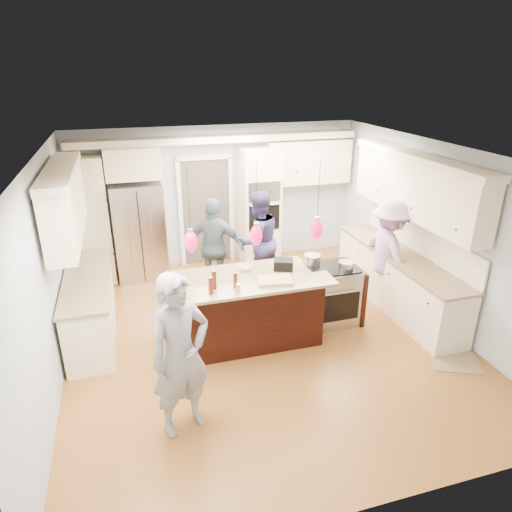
{
  "coord_description": "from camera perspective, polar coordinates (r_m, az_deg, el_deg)",
  "views": [
    {
      "loc": [
        -1.72,
        -5.52,
        3.73
      ],
      "look_at": [
        0.0,
        0.35,
        1.15
      ],
      "focal_mm": 32.0,
      "sensor_mm": 36.0,
      "label": 1
    }
  ],
  "objects": [
    {
      "name": "floor_rug",
      "position": [
        7.07,
        23.1,
        -11.0
      ],
      "size": [
        0.97,
        1.12,
        0.01
      ],
      "primitive_type": "cube",
      "rotation": [
        0.0,
        0.0,
        -0.41
      ],
      "color": "olive",
      "rests_on": "ground"
    },
    {
      "name": "pendant_lights",
      "position": [
        5.57,
        0.03,
        2.62
      ],
      "size": [
        1.75,
        0.15,
        1.03
      ],
      "color": "black",
      "rests_on": "ground"
    },
    {
      "name": "pot_small",
      "position": [
        6.9,
        11.15,
        -1.12
      ],
      "size": [
        0.23,
        0.23,
        0.11
      ],
      "primitive_type": "cylinder",
      "color": "#B7B7BC",
      "rests_on": "island_range"
    },
    {
      "name": "left_cabinets",
      "position": [
        6.9,
        -21.0,
        -1.55
      ],
      "size": [
        0.64,
        2.3,
        2.51
      ],
      "color": "#FFF2CE",
      "rests_on": "ground"
    },
    {
      "name": "kitchen_island",
      "position": [
        6.63,
        -1.38,
        -6.44
      ],
      "size": [
        2.1,
        1.46,
        1.12
      ],
      "color": "black",
      "rests_on": "ground"
    },
    {
      "name": "beer_bottle_b",
      "position": [
        5.6,
        -5.68,
        -3.73
      ],
      "size": [
        0.06,
        0.06,
        0.23
      ],
      "primitive_type": "cylinder",
      "rotation": [
        0.0,
        0.0,
        0.11
      ],
      "color": "#41190B",
      "rests_on": "kitchen_island"
    },
    {
      "name": "cutting_board",
      "position": [
        5.94,
        2.35,
        -3.03
      ],
      "size": [
        0.49,
        0.39,
        0.03
      ],
      "primitive_type": "cube",
      "rotation": [
        0.0,
        0.0,
        -0.18
      ],
      "color": "tan",
      "rests_on": "kitchen_island"
    },
    {
      "name": "room_shell",
      "position": [
        6.09,
        0.93,
        4.57
      ],
      "size": [
        5.54,
        6.04,
        2.72
      ],
      "color": "#B2BCC6",
      "rests_on": "ground"
    },
    {
      "name": "person_far_left",
      "position": [
        7.96,
        0.23,
        1.93
      ],
      "size": [
        1.03,
        0.92,
        1.78
      ],
      "primitive_type": "imported",
      "rotation": [
        0.0,
        0.0,
        3.47
      ],
      "color": "navy",
      "rests_on": "ground"
    },
    {
      "name": "oven_column",
      "position": [
        8.94,
        0.43,
        6.08
      ],
      "size": [
        0.72,
        0.69,
        2.3
      ],
      "color": "#FFF2CE",
      "rests_on": "ground"
    },
    {
      "name": "back_upper_cabinets",
      "position": [
        8.59,
        -9.45,
        8.67
      ],
      "size": [
        5.3,
        0.61,
        2.54
      ],
      "color": "#FFF2CE",
      "rests_on": "ground"
    },
    {
      "name": "person_range_side",
      "position": [
        7.66,
        16.28,
        0.28
      ],
      "size": [
        0.74,
        1.21,
        1.81
      ],
      "primitive_type": "imported",
      "rotation": [
        0.0,
        0.0,
        1.62
      ],
      "color": "#BB90C2",
      "rests_on": "ground"
    },
    {
      "name": "ground_plane",
      "position": [
        6.88,
        0.83,
        -9.96
      ],
      "size": [
        6.0,
        6.0,
        0.0
      ],
      "primitive_type": "plane",
      "color": "#A0642B",
      "rests_on": "ground"
    },
    {
      "name": "island_range",
      "position": [
        7.16,
        9.45,
        -4.7
      ],
      "size": [
        0.82,
        0.71,
        0.92
      ],
      "color": "#B7B7BC",
      "rests_on": "ground"
    },
    {
      "name": "beer_bottle_a",
      "position": [
        5.73,
        -5.28,
        -2.97
      ],
      "size": [
        0.07,
        0.07,
        0.25
      ],
      "primitive_type": "cylinder",
      "rotation": [
        0.0,
        0.0,
        -0.09
      ],
      "color": "#41190B",
      "rests_on": "kitchen_island"
    },
    {
      "name": "drink_can",
      "position": [
        5.65,
        -2.25,
        -4.02
      ],
      "size": [
        0.08,
        0.08,
        0.11
      ],
      "primitive_type": "cylinder",
      "rotation": [
        0.0,
        0.0,
        0.42
      ],
      "color": "#B7B7BC",
      "rests_on": "kitchen_island"
    },
    {
      "name": "person_bar_end",
      "position": [
        4.92,
        -9.42,
        -12.2
      ],
      "size": [
        0.79,
        0.65,
        1.86
      ],
      "primitive_type": "imported",
      "rotation": [
        0.0,
        0.0,
        0.36
      ],
      "color": "gray",
      "rests_on": "ground"
    },
    {
      "name": "pot_large",
      "position": [
        6.98,
        7.05,
        -0.42
      ],
      "size": [
        0.25,
        0.25,
        0.15
      ],
      "primitive_type": "cylinder",
      "color": "#B7B7BC",
      "rests_on": "island_range"
    },
    {
      "name": "beer_bottle_c",
      "position": [
        5.74,
        -2.6,
        -3.04
      ],
      "size": [
        0.07,
        0.07,
        0.21
      ],
      "primitive_type": "cylinder",
      "rotation": [
        0.0,
        0.0,
        0.4
      ],
      "color": "#41190B",
      "rests_on": "kitchen_island"
    },
    {
      "name": "person_far_right",
      "position": [
        7.8,
        -5.18,
        1.12
      ],
      "size": [
        1.08,
        0.78,
        1.71
      ],
      "primitive_type": "imported",
      "rotation": [
        0.0,
        0.0,
        2.73
      ],
      "color": "slate",
      "rests_on": "ground"
    },
    {
      "name": "right_counter_run",
      "position": [
        7.64,
        17.98,
        1.21
      ],
      "size": [
        0.64,
        3.1,
        2.51
      ],
      "color": "#FFF2CE",
      "rests_on": "ground"
    },
    {
      "name": "refrigerator",
      "position": [
        8.64,
        -14.31,
        3.01
      ],
      "size": [
        0.9,
        0.7,
        1.8
      ],
      "primitive_type": "cube",
      "color": "#B7B7BC",
      "rests_on": "ground"
    },
    {
      "name": "water_bottle",
      "position": [
        5.52,
        -8.95,
        -4.04
      ],
      "size": [
        0.08,
        0.08,
        0.28
      ],
      "primitive_type": "cylinder",
      "rotation": [
        0.0,
        0.0,
        0.23
      ],
      "color": "silver",
      "rests_on": "kitchen_island"
    }
  ]
}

